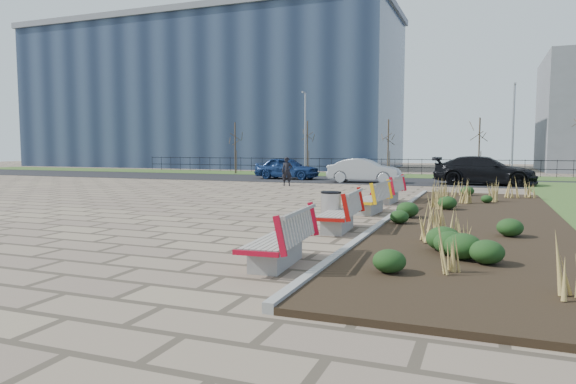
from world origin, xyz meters
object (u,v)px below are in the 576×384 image
at_px(pedestrian, 287,171).
at_px(lamp_west, 305,134).
at_px(bench_c, 369,198).
at_px(car_black, 484,171).
at_px(bench_d, 387,190).
at_px(car_blue, 287,168).
at_px(bench_b, 338,211).
at_px(litter_bin, 331,209).
at_px(lamp_east, 513,132).
at_px(car_silver, 364,171).
at_px(bench_a, 276,238).

bearing_deg(pedestrian, lamp_west, 81.60).
xyz_separation_m(bench_c, car_black, (3.37, 14.26, 0.31)).
xyz_separation_m(bench_d, car_blue, (-8.71, 12.02, 0.24)).
relative_size(bench_b, litter_bin, 2.32).
bearing_deg(bench_d, bench_b, -86.91).
relative_size(litter_bin, car_black, 0.17).
bearing_deg(lamp_east, pedestrian, -139.93).
height_order(litter_bin, pedestrian, pedestrian).
bearing_deg(bench_c, car_black, 80.42).
bearing_deg(lamp_east, bench_c, -104.24).
height_order(car_silver, lamp_east, lamp_east).
relative_size(car_black, lamp_west, 0.91).
height_order(bench_b, car_blue, car_blue).
bearing_deg(car_silver, bench_d, -165.76).
bearing_deg(litter_bin, bench_d, 86.62).
bearing_deg(lamp_east, car_blue, -162.01).
bearing_deg(lamp_east, car_silver, -144.19).
bearing_deg(bench_b, lamp_east, 74.56).
relative_size(bench_b, lamp_west, 0.35).
bearing_deg(litter_bin, car_silver, 99.69).
height_order(bench_b, litter_bin, bench_b).
relative_size(pedestrian, car_blue, 0.37).
bearing_deg(bench_c, car_blue, 123.42).
xyz_separation_m(car_black, lamp_west, (-12.37, 5.44, 2.23)).
xyz_separation_m(car_silver, car_black, (6.61, 0.50, 0.09)).
bearing_deg(car_silver, car_blue, 71.80).
bearing_deg(car_blue, bench_d, -140.72).
bearing_deg(lamp_west, lamp_east, 0.00).
distance_m(pedestrian, car_blue, 5.73).
height_order(bench_b, lamp_east, lamp_east).
bearing_deg(pedestrian, bench_b, -85.97).
distance_m(pedestrian, car_black, 10.92).
relative_size(litter_bin, pedestrian, 0.58).
bearing_deg(bench_c, car_silver, 106.97).
bearing_deg(bench_a, litter_bin, 90.86).
bearing_deg(litter_bin, car_blue, 114.47).
height_order(bench_c, car_black, car_black).
bearing_deg(litter_bin, lamp_west, 110.76).
bearing_deg(bench_c, lamp_west, 118.25).
distance_m(bench_a, bench_b, 4.03).
relative_size(pedestrian, car_silver, 0.37).
height_order(car_blue, lamp_west, lamp_west).
bearing_deg(car_black, lamp_east, -15.33).
height_order(bench_c, bench_d, same).
bearing_deg(car_silver, bench_b, -172.40).
relative_size(bench_a, car_black, 0.39).
height_order(bench_a, pedestrian, pedestrian).
distance_m(bench_c, bench_d, 3.24).
relative_size(bench_b, car_blue, 0.50).
distance_m(litter_bin, lamp_east, 23.53).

